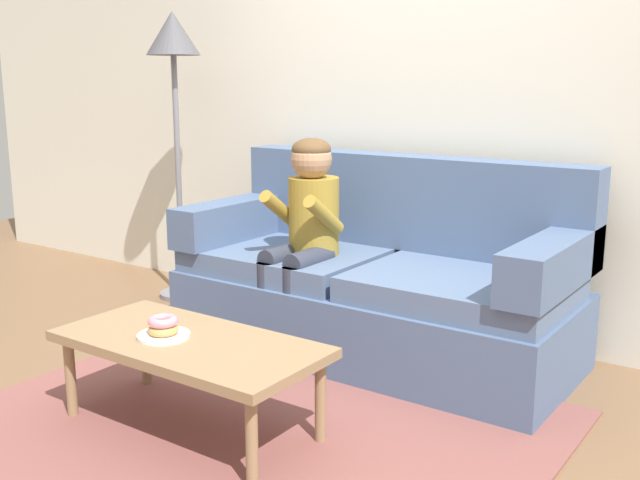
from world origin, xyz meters
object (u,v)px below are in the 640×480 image
(coffee_table, at_px, (189,349))
(person_child, at_px, (305,224))
(donut, at_px, (163,330))
(floor_lamp, at_px, (174,65))
(couch, at_px, (378,284))

(coffee_table, bearing_deg, person_child, 99.32)
(donut, height_order, floor_lamp, floor_lamp)
(coffee_table, bearing_deg, couch, 83.04)
(couch, xyz_separation_m, person_child, (-0.31, -0.21, 0.32))
(coffee_table, height_order, person_child, person_child)
(person_child, height_order, donut, person_child)
(coffee_table, relative_size, floor_lamp, 0.61)
(couch, xyz_separation_m, coffee_table, (-0.15, -1.22, -0.01))
(coffee_table, distance_m, floor_lamp, 2.24)
(floor_lamp, bearing_deg, couch, -4.37)
(coffee_table, xyz_separation_m, floor_lamp, (-1.40, 1.34, 1.13))
(donut, relative_size, floor_lamp, 0.07)
(coffee_table, relative_size, donut, 9.18)
(coffee_table, xyz_separation_m, donut, (-0.10, -0.04, 0.07))
(donut, bearing_deg, coffee_table, 23.17)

